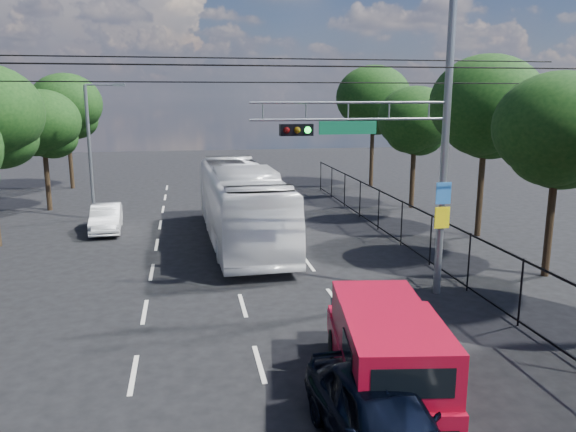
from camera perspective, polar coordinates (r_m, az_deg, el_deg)
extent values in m
cube|color=beige|center=(14.25, -15.43, -15.24)|extent=(0.12, 2.00, 0.01)
cube|color=beige|center=(17.89, -14.36, -9.39)|extent=(0.12, 2.00, 0.01)
cube|color=beige|center=(21.66, -13.67, -5.55)|extent=(0.12, 2.00, 0.01)
cube|color=beige|center=(25.50, -13.20, -2.85)|extent=(0.12, 2.00, 0.01)
cube|color=beige|center=(29.38, -12.85, -0.86)|extent=(0.12, 2.00, 0.01)
cube|color=beige|center=(33.29, -12.58, 0.66)|extent=(0.12, 2.00, 0.01)
cube|color=beige|center=(37.22, -12.37, 1.86)|extent=(0.12, 2.00, 0.01)
cube|color=beige|center=(41.16, -12.20, 2.83)|extent=(0.12, 2.00, 0.01)
cube|color=beige|center=(14.26, -2.93, -14.75)|extent=(0.12, 2.00, 0.01)
cube|color=beige|center=(17.90, -4.62, -9.02)|extent=(0.12, 2.00, 0.01)
cube|color=beige|center=(21.67, -5.70, -5.25)|extent=(0.12, 2.00, 0.01)
cube|color=beige|center=(25.51, -6.45, -2.60)|extent=(0.12, 2.00, 0.01)
cube|color=beige|center=(29.39, -7.00, -0.64)|extent=(0.12, 2.00, 0.01)
cube|color=beige|center=(33.30, -7.42, 0.85)|extent=(0.12, 2.00, 0.01)
cube|color=beige|center=(37.22, -7.75, 2.04)|extent=(0.12, 2.00, 0.01)
cube|color=beige|center=(41.17, -8.02, 2.99)|extent=(0.12, 2.00, 0.01)
cube|color=beige|center=(14.90, 8.92, -13.66)|extent=(0.12, 2.00, 0.01)
cube|color=beige|center=(18.41, 4.81, -8.41)|extent=(0.12, 2.00, 0.01)
cube|color=beige|center=(22.09, 2.10, -4.85)|extent=(0.12, 2.00, 0.01)
cube|color=beige|center=(25.87, 0.20, -2.31)|extent=(0.12, 2.00, 0.01)
cube|color=beige|center=(29.70, -1.22, -0.42)|extent=(0.12, 2.00, 0.01)
cube|color=beige|center=(33.57, -2.30, 1.04)|extent=(0.12, 2.00, 0.01)
cube|color=beige|center=(37.47, -3.17, 2.19)|extent=(0.12, 2.00, 0.01)
cube|color=beige|center=(41.39, -3.87, 3.13)|extent=(0.12, 2.00, 0.01)
cylinder|color=slate|center=(18.57, 15.62, 6.42)|extent=(0.24, 0.24, 9.50)
cylinder|color=slate|center=(17.36, 6.48, 11.39)|extent=(6.20, 0.08, 0.08)
cylinder|color=slate|center=(17.37, 6.44, 9.74)|extent=(6.20, 0.08, 0.08)
cube|color=black|center=(16.98, 0.84, 8.74)|extent=(1.00, 0.28, 0.35)
sphere|color=#3F0505|center=(16.77, -0.14, 8.70)|extent=(0.20, 0.20, 0.20)
sphere|color=#4C3805|center=(16.83, 0.94, 8.71)|extent=(0.20, 0.20, 0.20)
sphere|color=#0CE533|center=(16.90, 2.02, 8.72)|extent=(0.20, 0.20, 0.20)
cube|color=#0D5C3A|center=(17.36, 6.10, 8.92)|extent=(1.80, 0.05, 0.40)
cube|color=blue|center=(18.61, 15.52, 2.24)|extent=(0.50, 0.04, 0.70)
cube|color=#FFE90D|center=(18.75, 15.38, -0.17)|extent=(0.50, 0.04, 0.70)
cylinder|color=slate|center=(18.24, 14.12, 10.35)|extent=(0.05, 0.05, 0.50)
cylinder|color=slate|center=(17.75, 10.23, 10.48)|extent=(0.05, 0.05, 0.50)
cylinder|color=slate|center=(17.34, 6.13, 10.57)|extent=(0.05, 0.05, 0.50)
cylinder|color=slate|center=(17.02, 1.86, 10.60)|extent=(0.05, 0.05, 0.50)
cylinder|color=slate|center=(16.79, -2.56, 10.57)|extent=(0.05, 0.05, 0.50)
cylinder|color=slate|center=(31.16, -19.48, 6.00)|extent=(0.18, 0.18, 7.00)
cylinder|color=slate|center=(30.91, -18.45, 12.53)|extent=(1.60, 0.09, 0.09)
cube|color=slate|center=(30.80, -16.75, 12.64)|extent=(0.60, 0.22, 0.15)
cylinder|color=black|center=(14.73, -4.29, 15.01)|extent=(22.00, 0.04, 0.04)
cylinder|color=black|center=(18.23, -5.54, 15.68)|extent=(22.00, 0.04, 0.04)
cylinder|color=black|center=(19.70, -5.88, 13.37)|extent=(22.00, 0.04, 0.04)
cube|color=black|center=(23.03, 13.39, 0.52)|extent=(0.04, 34.00, 0.06)
cube|color=black|center=(23.44, 13.18, -3.80)|extent=(0.04, 34.00, 0.06)
cylinder|color=black|center=(17.32, 22.56, -7.19)|extent=(0.06, 0.06, 2.00)
cylinder|color=black|center=(19.76, 17.89, -4.49)|extent=(0.06, 0.06, 2.00)
cylinder|color=black|center=(22.35, 14.29, -2.38)|extent=(0.06, 0.06, 2.00)
cylinder|color=black|center=(25.02, 11.46, -0.71)|extent=(0.06, 0.06, 2.00)
cylinder|color=black|center=(27.76, 9.19, 0.64)|extent=(0.06, 0.06, 2.00)
cylinder|color=black|center=(30.56, 7.33, 1.74)|extent=(0.06, 0.06, 2.00)
cylinder|color=black|center=(33.38, 5.78, 2.66)|extent=(0.06, 0.06, 2.00)
cylinder|color=black|center=(36.24, 4.47, 3.43)|extent=(0.06, 0.06, 2.00)
cylinder|color=black|center=(39.11, 3.35, 4.09)|extent=(0.06, 0.06, 2.00)
cylinder|color=black|center=(22.21, 25.08, -0.33)|extent=(0.28, 0.28, 4.20)
ellipsoid|color=black|center=(21.80, 25.86, 8.17)|extent=(4.50, 4.50, 3.83)
ellipsoid|color=black|center=(22.35, 25.99, 5.51)|extent=(3.00, 3.00, 2.40)
ellipsoid|color=black|center=(21.50, 25.19, 5.77)|extent=(2.85, 2.85, 2.28)
cylinder|color=black|center=(27.46, 18.99, 2.93)|extent=(0.28, 0.28, 4.76)
ellipsoid|color=black|center=(27.16, 19.54, 10.74)|extent=(5.10, 5.10, 4.33)
ellipsoid|color=black|center=(27.66, 19.78, 8.26)|extent=(3.40, 3.40, 2.72)
ellipsoid|color=black|center=(26.85, 18.94, 8.59)|extent=(3.23, 3.23, 2.58)
cylinder|color=black|center=(33.56, 12.55, 4.24)|extent=(0.28, 0.28, 4.03)
ellipsoid|color=black|center=(33.29, 12.80, 9.64)|extent=(4.32, 4.32, 3.67)
ellipsoid|color=black|center=(33.78, 13.15, 7.94)|extent=(2.88, 2.88, 2.30)
ellipsoid|color=black|center=(33.02, 12.30, 8.14)|extent=(2.74, 2.74, 2.19)
cylinder|color=black|center=(41.01, 8.51, 6.41)|extent=(0.28, 0.28, 4.93)
ellipsoid|color=black|center=(40.82, 8.69, 11.82)|extent=(5.28, 5.28, 4.49)
ellipsoid|color=black|center=(41.25, 9.03, 10.10)|extent=(3.52, 3.52, 2.82)
ellipsoid|color=black|center=(40.53, 8.25, 10.34)|extent=(3.34, 3.34, 2.68)
cylinder|color=black|center=(34.81, -23.27, 3.72)|extent=(0.28, 0.28, 3.92)
ellipsoid|color=black|center=(34.55, -23.70, 8.78)|extent=(4.20, 4.20, 3.57)
ellipsoid|color=black|center=(34.81, -22.81, 7.24)|extent=(2.80, 2.80, 2.24)
ellipsoid|color=black|center=(34.48, -24.23, 7.32)|extent=(2.66, 2.66, 2.13)
cylinder|color=black|center=(42.59, -21.25, 5.70)|extent=(0.28, 0.28, 4.59)
ellipsoid|color=black|center=(42.39, -21.63, 10.55)|extent=(4.92, 4.92, 4.18)
ellipsoid|color=black|center=(42.65, -20.90, 9.06)|extent=(3.28, 3.28, 2.62)
ellipsoid|color=black|center=(42.29, -22.04, 9.17)|extent=(3.12, 3.12, 2.49)
cylinder|color=black|center=(14.44, 4.81, -12.85)|extent=(0.38, 0.76, 0.73)
cylinder|color=black|center=(14.74, 11.82, -12.54)|extent=(0.38, 0.76, 0.73)
cylinder|color=black|center=(11.62, 6.74, -19.55)|extent=(0.38, 0.76, 0.73)
cylinder|color=black|center=(11.99, 15.60, -18.86)|extent=(0.38, 0.76, 0.73)
cube|color=maroon|center=(13.01, 9.67, -14.55)|extent=(2.72, 5.44, 0.58)
cube|color=maroon|center=(15.07, 7.91, -10.31)|extent=(1.99, 0.85, 0.57)
cube|color=black|center=(15.23, 7.76, -9.00)|extent=(1.81, 0.68, 0.32)
cube|color=maroon|center=(13.78, 8.79, -9.51)|extent=(2.09, 1.87, 0.99)
cube|color=black|center=(13.05, 9.43, -10.55)|extent=(1.60, 0.29, 0.57)
cube|color=maroon|center=(11.65, 10.95, -13.38)|extent=(2.31, 2.91, 1.09)
cube|color=black|center=(11.88, 15.68, -12.93)|extent=(0.23, 1.24, 0.47)
cube|color=black|center=(11.47, 6.05, -13.48)|extent=(0.23, 1.24, 0.47)
cube|color=black|center=(10.50, 12.58, -16.26)|extent=(1.50, 0.27, 0.57)
cube|color=silver|center=(10.73, 12.62, -20.11)|extent=(0.36, 0.08, 0.19)
imported|color=black|center=(10.88, 9.38, -19.59)|extent=(2.19, 4.60, 1.52)
imported|color=silver|center=(25.16, -4.74, 1.23)|extent=(3.28, 12.39, 3.43)
imported|color=silver|center=(28.57, -17.99, -0.20)|extent=(1.61, 4.00, 1.29)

